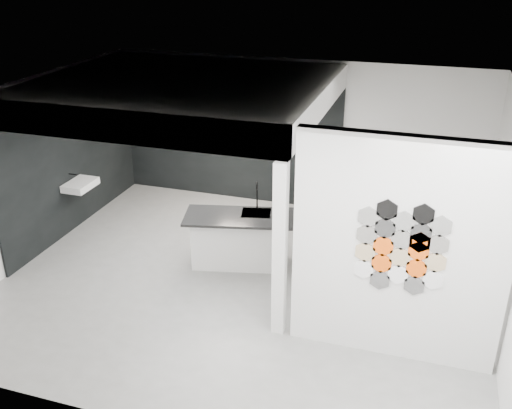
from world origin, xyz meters
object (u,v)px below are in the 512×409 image
object	(u,v)px
wall_basin	(80,185)
bottle_dark	(207,128)
stockpot	(172,125)
glass_vase	(301,138)
glass_bowl	(301,139)
kettle	(269,134)
kitchen_island	(240,239)
partition_panel	(398,252)
utensil_cup	(204,130)

from	to	relation	value
wall_basin	bottle_dark	bearing A→B (deg)	53.49
stockpot	glass_vase	world-z (taller)	stockpot
glass_bowl	glass_vase	bearing A→B (deg)	0.00
wall_basin	kettle	distance (m)	3.51
kitchen_island	stockpot	size ratio (longest dim) A/B	8.20
partition_panel	glass_vase	bearing A→B (deg)	118.23
kettle	utensil_cup	size ratio (longest dim) A/B	2.04
glass_bowl	bottle_dark	xyz separation A→B (m)	(-1.86, 0.00, 0.03)
partition_panel	kettle	distance (m)	4.70
bottle_dark	utensil_cup	distance (m)	0.06
stockpot	utensil_cup	bearing A→B (deg)	0.00
partition_panel	wall_basin	bearing A→B (deg)	161.77
wall_basin	utensil_cup	world-z (taller)	utensil_cup
kitchen_island	bottle_dark	xyz separation A→B (m)	(-1.50, 2.40, 0.95)
kitchen_island	kettle	world-z (taller)	kettle
partition_panel	utensil_cup	bearing A→B (deg)	135.91
wall_basin	bottle_dark	size ratio (longest dim) A/B	3.54
wall_basin	utensil_cup	size ratio (longest dim) A/B	6.00
wall_basin	kitchen_island	bearing A→B (deg)	-6.32
bottle_dark	stockpot	bearing A→B (deg)	180.00
kitchen_island	partition_panel	bearing A→B (deg)	-44.35
partition_panel	kettle	size ratio (longest dim) A/B	13.74
partition_panel	utensil_cup	xyz separation A→B (m)	(-3.99, 3.87, -0.03)
wall_basin	utensil_cup	xyz separation A→B (m)	(1.47, 2.07, 0.52)
glass_bowl	wall_basin	bearing A→B (deg)	-148.65
glass_vase	utensil_cup	size ratio (longest dim) A/B	1.38
partition_panel	kettle	bearing A→B (deg)	124.69
glass_bowl	bottle_dark	world-z (taller)	bottle_dark
kettle	kitchen_island	bearing A→B (deg)	-64.00
bottle_dark	glass_bowl	bearing A→B (deg)	0.00
stockpot	kettle	distance (m)	1.98
stockpot	glass_bowl	world-z (taller)	stockpot
glass_bowl	utensil_cup	distance (m)	1.92
stockpot	partition_panel	bearing A→B (deg)	-39.68
kettle	bottle_dark	world-z (taller)	kettle
stockpot	glass_bowl	bearing A→B (deg)	0.00
bottle_dark	utensil_cup	world-z (taller)	bottle_dark
glass_bowl	bottle_dark	distance (m)	1.86
wall_basin	stockpot	world-z (taller)	stockpot
kettle	bottle_dark	distance (m)	1.26
wall_basin	bottle_dark	xyz separation A→B (m)	(1.53, 2.07, 0.55)
kitchen_island	bottle_dark	bearing A→B (deg)	108.71
wall_basin	partition_panel	bearing A→B (deg)	-18.23
partition_panel	wall_basin	distance (m)	5.78
kitchen_island	glass_vase	distance (m)	2.60
kettle	glass_bowl	size ratio (longest dim) A/B	1.42
wall_basin	glass_vase	size ratio (longest dim) A/B	4.34
stockpot	utensil_cup	world-z (taller)	stockpot
partition_panel	stockpot	world-z (taller)	partition_panel
partition_panel	glass_bowl	xyz separation A→B (m)	(-2.08, 3.87, -0.03)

